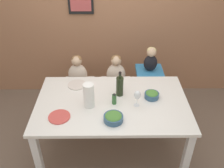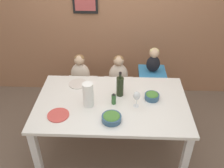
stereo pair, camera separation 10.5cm
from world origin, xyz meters
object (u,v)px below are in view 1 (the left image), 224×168
Objects in this scene: person_baby_right at (151,59)px; salad_bowl_small at (152,95)px; chair_far_left at (79,89)px; chair_right_highchair at (149,79)px; person_child_center at (116,71)px; chair_far_center at (116,88)px; salad_bowl_large at (113,117)px; paper_towel_roll at (89,95)px; person_child_left at (78,72)px; dinner_plate_back_left at (77,85)px; dinner_plate_front_left at (59,117)px; wine_glass_near at (137,95)px; wine_bottle at (120,86)px.

salad_bowl_small is at bearing -96.49° from person_baby_right.
chair_right_highchair is at bearing 0.00° from chair_far_left.
person_child_center is 0.79m from salad_bowl_small.
salad_bowl_large reaches higher than chair_far_center.
chair_far_left is 1.36× the size of person_baby_right.
chair_right_highchair is at bearing 47.24° from paper_towel_roll.
chair_right_highchair is 0.98m from person_child_left.
person_baby_right is 2.12× the size of salad_bowl_small.
salad_bowl_large is at bearing -92.77° from chair_far_center.
chair_far_center is 2.10× the size of dinner_plate_back_left.
chair_far_center is 1.36× the size of person_baby_right.
dinner_plate_front_left is (-0.59, -0.99, 0.36)m from chair_far_center.
chair_right_highchair is 1.45m from dinner_plate_front_left.
dinner_plate_front_left is at bearing -136.33° from chair_right_highchair.
chair_far_left is 1.03× the size of person_child_center.
person_baby_right is 1.54× the size of dinner_plate_back_left.
chair_far_left is 0.67× the size of chair_right_highchair.
person_baby_right is at bearing 72.67° from wine_glass_near.
salad_bowl_small is at bearing -61.20° from person_child_center.
salad_bowl_small is (0.67, 0.13, -0.10)m from paper_towel_roll.
chair_far_center is 0.28m from person_child_center.
person_child_left reaches higher than dinner_plate_back_left.
person_child_center reaches higher than chair_right_highchair.
wine_glass_near is 0.35m from salad_bowl_large.
wine_glass_near is at bearing -29.54° from dinner_plate_back_left.
chair_far_left is 2.49× the size of wine_glass_near.
dinner_plate_back_left is at bearing -154.85° from person_baby_right.
person_child_left is 2.04× the size of dinner_plate_front_left.
wine_glass_near reaches higher than person_child_left.
chair_far_left is 2.90× the size of salad_bowl_small.
wine_bottle is 0.36m from salad_bowl_small.
paper_towel_roll reaches higher than person_child_left.
paper_towel_roll reaches higher than chair_right_highchair.
salad_bowl_small is 1.01m from dinner_plate_front_left.
chair_far_center is 0.65m from person_baby_right.
person_baby_right reaches higher than wine_glass_near.
chair_right_highchair is 0.82m from wine_bottle.
paper_towel_roll reaches higher than salad_bowl_small.
wine_glass_near is 1.16× the size of salad_bowl_small.
dinner_plate_front_left is at bearing -94.09° from chair_far_left.
paper_towel_roll reaches higher than person_child_center.
dinner_plate_front_left is (-0.07, -0.99, 0.08)m from person_child_left.
paper_towel_roll is at bearing 137.10° from salad_bowl_large.
person_child_center is 2.04× the size of dinner_plate_back_left.
salad_bowl_large and salad_bowl_small have the same top height.
person_child_left is at bearing 90.00° from chair_far_left.
person_child_center is 2.31× the size of salad_bowl_large.
salad_bowl_large is at bearing -65.97° from person_child_left.
dinner_plate_back_left is (-0.42, 0.61, -0.03)m from salad_bowl_large.
salad_bowl_large is 0.88× the size of dinner_plate_front_left.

